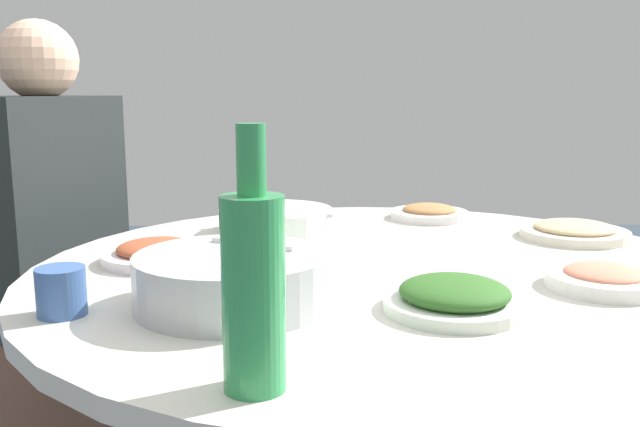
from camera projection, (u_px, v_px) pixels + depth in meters
round_dining_table at (382, 331)px, 1.30m from camera, size 1.31×1.31×0.72m
rice_bowl at (232, 279)px, 1.04m from camera, size 0.30×0.30×0.09m
soup_bowl at (276, 221)px, 1.58m from camera, size 0.27×0.26×0.06m
dish_greens at (454, 297)px, 1.02m from camera, size 0.21×0.21×0.05m
dish_shrimp at (604, 278)px, 1.14m from camera, size 0.19×0.19×0.04m
dish_tofu_braise at (429, 213)px, 1.75m from camera, size 0.20×0.20×0.04m
dish_noodles at (574, 231)px, 1.52m from camera, size 0.23×0.23×0.04m
dish_stirfry at (157, 253)px, 1.31m from camera, size 0.21×0.21×0.04m
green_bottle at (253, 286)px, 0.74m from camera, size 0.07×0.07×0.29m
tea_cup_near at (61, 291)px, 1.00m from camera, size 0.07×0.07×0.07m
stool_for_diner_left at (63, 408)px, 1.80m from camera, size 0.37×0.37×0.45m
diner_left at (48, 203)px, 1.70m from camera, size 0.45×0.45×0.76m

